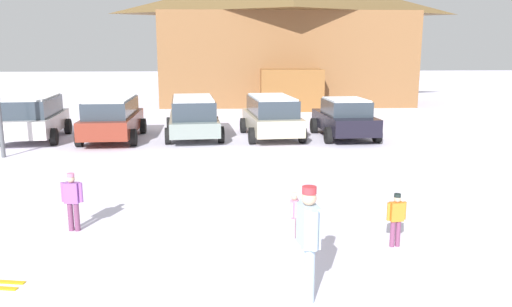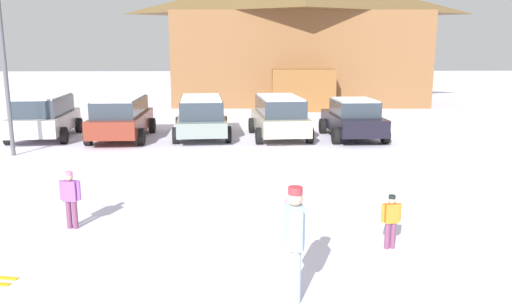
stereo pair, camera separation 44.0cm
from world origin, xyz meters
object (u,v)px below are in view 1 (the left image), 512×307
Objects in this scene: parked_beige_suv at (271,115)px; skier_child_in_orange_jacket at (396,217)px; skier_child_in_purple_jacket at (72,199)px; skier_adult_in_blue_parka at (308,237)px; parked_silver_wagon at (33,117)px; skier_child_in_pink_snowsuit at (294,213)px; parked_grey_wagon at (193,116)px; ski_lodge at (285,37)px; parked_black_sedan at (345,118)px; parked_maroon_van at (112,117)px.

skier_child_in_orange_jacket is at bearing -84.61° from parked_beige_suv.
skier_child_in_purple_jacket is 0.70× the size of skier_adult_in_blue_parka.
parked_silver_wagon reaches higher than skier_child_in_pink_snowsuit.
parked_grey_wagon is at bearing 173.98° from parked_beige_suv.
skier_child_in_orange_jacket is at bearing -92.68° from ski_lodge.
ski_lodge is at bearing 83.49° from skier_adult_in_blue_parka.
skier_child_in_pink_snowsuit is at bearing 163.36° from skier_child_in_orange_jacket.
skier_adult_in_blue_parka is (-1.92, -1.83, 0.38)m from skier_child_in_orange_jacket.
skier_child_in_orange_jacket is 0.85× the size of skier_child_in_purple_jacket.
parked_black_sedan reaches higher than skier_child_in_pink_snowsuit.
skier_child_in_orange_jacket is at bearing -57.33° from parked_maroon_van.
parked_beige_suv is (3.14, -0.33, 0.02)m from parked_grey_wagon.
skier_child_in_pink_snowsuit is at bearing -108.59° from parked_black_sedan.
skier_child_in_purple_jacket is (1.35, -10.26, -0.24)m from parked_maroon_van.
ski_lodge is 3.76× the size of parked_silver_wagon.
parked_grey_wagon is at bearing 102.25° from skier_child_in_pink_snowsuit.
parked_black_sedan is at bearing -1.88° from parked_silver_wagon.
skier_child_in_orange_jacket is (10.46, -11.69, -0.37)m from parked_silver_wagon.
parked_grey_wagon is at bearing 1.61° from parked_silver_wagon.
parked_silver_wagon is 1.09× the size of parked_black_sedan.
skier_child_in_orange_jacket is (7.37, -11.49, -0.34)m from parked_maroon_van.
ski_lodge reaches higher than parked_black_sedan.
parked_silver_wagon is 15.69m from skier_child_in_orange_jacket.
parked_silver_wagon is 14.15m from skier_child_in_pink_snowsuit.
parked_black_sedan is (9.22, -0.21, -0.09)m from parked_maroon_van.
parked_maroon_van reaches higher than skier_child_in_purple_jacket.
ski_lodge is 25.70m from skier_child_in_orange_jacket.
parked_silver_wagon is at bearing -130.36° from ski_lodge.
skier_child_in_purple_jacket is (-7.87, -10.05, -0.16)m from parked_black_sedan.
skier_adult_in_blue_parka is at bearing -93.70° from skier_child_in_pink_snowsuit.
parked_silver_wagon is 3.10m from parked_maroon_van.
parked_grey_wagon is 4.95× the size of skier_child_in_orange_jacket.
parked_maroon_van is at bearing -179.62° from parked_beige_suv.
parked_beige_suv is at bearing 86.43° from skier_adult_in_blue_parka.
ski_lodge is 18.32m from parked_silver_wagon.
parked_maroon_van is 13.65m from skier_child_in_orange_jacket.
skier_child_in_pink_snowsuit is 1.85m from skier_child_in_orange_jacket.
skier_child_in_purple_jacket is at bearing -128.04° from parked_black_sedan.
parked_maroon_van is 14.39m from skier_adult_in_blue_parka.
parked_grey_wagon is at bearing 80.45° from skier_child_in_purple_jacket.
parked_black_sedan is at bearing 51.96° from skier_child_in_purple_jacket.
ski_lodge is at bearing 73.39° from skier_child_in_purple_jacket.
parked_black_sedan is at bearing 73.96° from skier_adult_in_blue_parka.
skier_adult_in_blue_parka is (-0.15, -2.36, 0.44)m from skier_child_in_pink_snowsuit.
parked_grey_wagon is 10.79m from skier_child_in_purple_jacket.
skier_child_in_pink_snowsuit is (2.46, -11.33, -0.38)m from parked_grey_wagon.
skier_child_in_orange_jacket is (1.77, -0.53, 0.05)m from skier_child_in_pink_snowsuit.
parked_grey_wagon reaches higher than skier_child_in_orange_jacket.
skier_child_in_purple_jacket is at bearing 170.66° from skier_child_in_pink_snowsuit.
parked_beige_suv is 3.83× the size of skier_child_in_purple_jacket.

